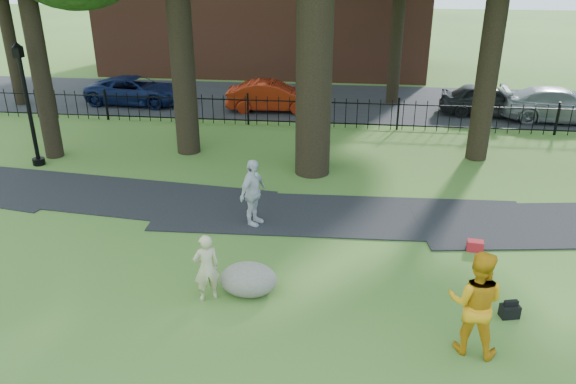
# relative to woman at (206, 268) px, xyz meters

# --- Properties ---
(ground) EXTENTS (120.00, 120.00, 0.00)m
(ground) POSITION_rel_woman_xyz_m (1.60, 0.29, -0.74)
(ground) COLOR #385F21
(ground) RESTS_ON ground
(footpath) EXTENTS (36.07, 3.85, 0.03)m
(footpath) POSITION_rel_woman_xyz_m (2.60, 4.19, -0.74)
(footpath) COLOR black
(footpath) RESTS_ON ground
(street) EXTENTS (80.00, 7.00, 0.02)m
(street) POSITION_rel_woman_xyz_m (1.60, 16.29, -0.74)
(street) COLOR black
(street) RESTS_ON ground
(iron_fence) EXTENTS (44.00, 0.04, 1.20)m
(iron_fence) POSITION_rel_woman_xyz_m (1.60, 12.29, -0.14)
(iron_fence) COLOR black
(iron_fence) RESTS_ON ground
(woman) EXTENTS (0.64, 0.56, 1.47)m
(woman) POSITION_rel_woman_xyz_m (0.00, 0.00, 0.00)
(woman) COLOR tan
(woman) RESTS_ON ground
(man) EXTENTS (1.14, 0.99, 2.01)m
(man) POSITION_rel_woman_xyz_m (5.08, -1.03, 0.27)
(man) COLOR orange
(man) RESTS_ON ground
(pedestrian) EXTENTS (0.81, 1.14, 1.80)m
(pedestrian) POSITION_rel_woman_xyz_m (0.35, 3.43, 0.16)
(pedestrian) COLOR silver
(pedestrian) RESTS_ON ground
(boulder) EXTENTS (1.45, 1.28, 0.71)m
(boulder) POSITION_rel_woman_xyz_m (0.79, 0.34, -0.38)
(boulder) COLOR #646154
(boulder) RESTS_ON ground
(lamppost) EXTENTS (0.40, 0.40, 4.02)m
(lamppost) POSITION_rel_woman_xyz_m (-7.53, 6.95, 1.24)
(lamppost) COLOR black
(lamppost) RESTS_ON ground
(backpack) EXTENTS (0.40, 0.30, 0.27)m
(backpack) POSITION_rel_woman_xyz_m (6.04, 0.06, -0.60)
(backpack) COLOR black
(backpack) RESTS_ON ground
(red_bag) EXTENTS (0.41, 0.29, 0.26)m
(red_bag) POSITION_rel_woman_xyz_m (5.86, 2.68, -0.61)
(red_bag) COLOR maroon
(red_bag) RESTS_ON ground
(red_sedan) EXTENTS (4.03, 1.61, 1.30)m
(red_sedan) POSITION_rel_woman_xyz_m (-0.72, 14.48, -0.08)
(red_sedan) COLOR maroon
(red_sedan) RESTS_ON ground
(navy_van) EXTENTS (4.59, 2.33, 1.24)m
(navy_van) POSITION_rel_woman_xyz_m (-7.11, 14.94, -0.11)
(navy_van) COLOR #0B163A
(navy_van) RESTS_ON ground
(grey_car) EXTENTS (4.11, 1.98, 1.35)m
(grey_car) POSITION_rel_woman_xyz_m (8.54, 14.82, -0.06)
(grey_car) COLOR black
(grey_car) RESTS_ON ground
(silver_car) EXTENTS (4.84, 2.25, 1.37)m
(silver_car) POSITION_rel_woman_xyz_m (11.32, 14.27, -0.05)
(silver_car) COLOR gray
(silver_car) RESTS_ON ground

